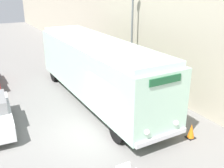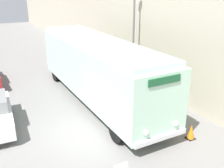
# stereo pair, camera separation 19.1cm
# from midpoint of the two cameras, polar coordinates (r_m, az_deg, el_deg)

# --- Properties ---
(ground_plane) EXTENTS (80.00, 80.00, 0.00)m
(ground_plane) POSITION_cam_midpoint_polar(r_m,az_deg,el_deg) (11.88, -5.06, -10.95)
(ground_plane) COLOR slate
(building_wall_right) EXTENTS (0.30, 60.00, 7.17)m
(building_wall_right) POSITION_cam_midpoint_polar(r_m,az_deg,el_deg) (21.88, -1.34, 13.83)
(building_wall_right) COLOR #B2A893
(building_wall_right) RESTS_ON ground_plane
(vintage_bus) EXTENTS (2.61, 11.55, 3.51)m
(vintage_bus) POSITION_cam_midpoint_polar(r_m,az_deg,el_deg) (14.52, -2.88, 3.72)
(vintage_bus) COLOR black
(vintage_bus) RESTS_ON ground_plane
(streetlamp) EXTENTS (0.36, 0.36, 6.29)m
(streetlamp) POSITION_cam_midpoint_polar(r_m,az_deg,el_deg) (16.62, 5.11, 13.31)
(streetlamp) COLOR #595E60
(streetlamp) RESTS_ON ground_plane
(traffic_cone) EXTENTS (0.36, 0.36, 0.68)m
(traffic_cone) POSITION_cam_midpoint_polar(r_m,az_deg,el_deg) (11.93, 17.27, -9.91)
(traffic_cone) COLOR black
(traffic_cone) RESTS_ON ground_plane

